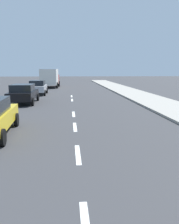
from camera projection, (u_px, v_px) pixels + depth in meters
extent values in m
plane|color=#38383A|center=(73.00, 108.00, 16.65)|extent=(160.00, 160.00, 0.00)
cube|color=#9E998E|center=(158.00, 102.00, 19.20)|extent=(3.60, 80.00, 0.14)
cube|color=white|center=(78.00, 154.00, 7.63)|extent=(0.16, 1.80, 0.01)
cube|color=white|center=(75.00, 127.00, 11.27)|extent=(0.16, 1.80, 0.01)
cube|color=white|center=(74.00, 114.00, 14.50)|extent=(0.16, 1.80, 0.01)
cube|color=white|center=(72.00, 100.00, 21.19)|extent=(0.16, 1.80, 0.01)
cube|color=white|center=(72.00, 96.00, 24.31)|extent=(0.16, 1.80, 0.01)
cylinder|color=black|center=(16.00, 120.00, 11.40)|extent=(0.21, 0.65, 0.64)
cylinder|color=black|center=(2.00, 137.00, 8.41)|extent=(0.21, 0.65, 0.64)
cube|color=black|center=(24.00, 95.00, 19.12)|extent=(1.89, 4.47, 0.64)
cube|color=black|center=(23.00, 88.00, 18.79)|extent=(1.66, 2.33, 0.56)
cylinder|color=black|center=(16.00, 97.00, 20.60)|extent=(0.18, 0.64, 0.64)
cylinder|color=black|center=(38.00, 97.00, 20.75)|extent=(0.18, 0.64, 0.64)
cylinder|color=black|center=(7.00, 102.00, 17.62)|extent=(0.18, 0.64, 0.64)
cylinder|color=black|center=(33.00, 102.00, 17.78)|extent=(0.18, 0.64, 0.64)
cube|color=#B7BABF|center=(38.00, 88.00, 25.84)|extent=(1.77, 4.13, 0.64)
cube|color=black|center=(37.00, 83.00, 25.53)|extent=(1.54, 2.15, 0.56)
cylinder|color=black|center=(32.00, 91.00, 27.19)|extent=(0.19, 0.64, 0.64)
cylinder|color=black|center=(47.00, 90.00, 27.36)|extent=(0.19, 0.64, 0.64)
cylinder|color=black|center=(28.00, 93.00, 24.46)|extent=(0.19, 0.64, 0.64)
cylinder|color=black|center=(45.00, 93.00, 24.63)|extent=(0.19, 0.64, 0.64)
cube|color=maroon|center=(51.00, 79.00, 38.11)|extent=(2.47, 2.41, 1.40)
cube|color=silver|center=(49.00, 77.00, 35.09)|extent=(2.52, 4.23, 2.30)
cylinder|color=black|center=(44.00, 84.00, 38.04)|extent=(0.31, 0.91, 0.90)
cylinder|color=black|center=(59.00, 84.00, 38.18)|extent=(0.31, 0.91, 0.90)
cylinder|color=black|center=(41.00, 85.00, 34.21)|extent=(0.31, 0.91, 0.90)
cylinder|color=black|center=(57.00, 85.00, 34.35)|extent=(0.31, 0.91, 0.90)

